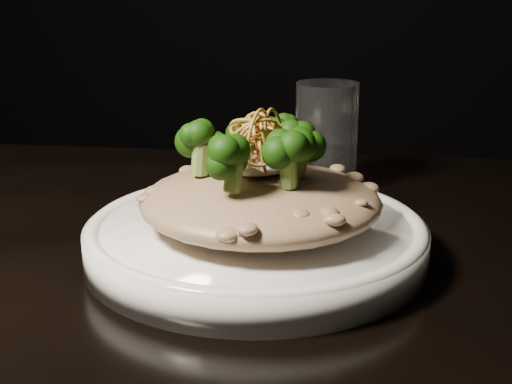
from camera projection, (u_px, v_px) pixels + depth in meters
plate at (256, 241)px, 0.57m from camera, size 0.27×0.27×0.03m
risotto at (261, 201)px, 0.56m from camera, size 0.19×0.19×0.04m
broccoli at (251, 145)px, 0.55m from camera, size 0.13×0.13×0.05m
cheese at (256, 163)px, 0.56m from camera, size 0.05×0.05×0.02m
shallots at (258, 135)px, 0.54m from camera, size 0.05×0.05×0.03m
drinking_glass at (326, 138)px, 0.73m from camera, size 0.07×0.07×0.11m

